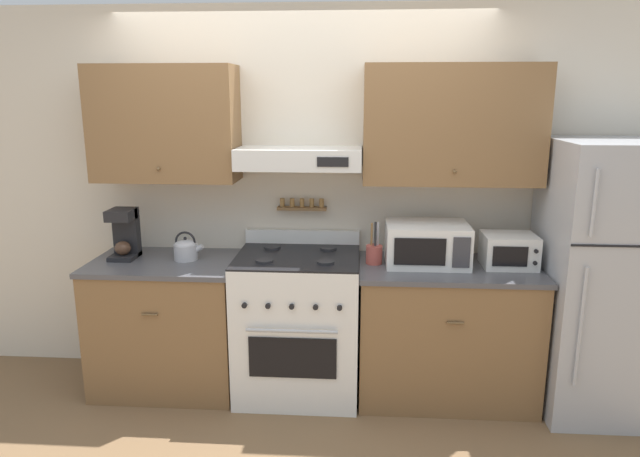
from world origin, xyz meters
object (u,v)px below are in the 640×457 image
tea_kettle (186,249)px  stove_range (298,324)px  coffee_maker (125,233)px  utensil_crock (374,253)px  microwave (427,244)px  toaster_oven (509,250)px  refrigerator (610,278)px

tea_kettle → stove_range: bearing=-3.3°
coffee_maker → utensil_crock: bearing=-1.0°
microwave → toaster_oven: microwave is taller
stove_range → microwave: (0.83, 0.06, 0.55)m
refrigerator → coffee_maker: 3.14m
refrigerator → coffee_maker: (-3.13, 0.11, 0.21)m
tea_kettle → coffee_maker: 0.43m
refrigerator → microwave: (-1.13, 0.10, 0.17)m
stove_range → toaster_oven: (1.35, 0.04, 0.52)m
coffee_maker → toaster_oven: 2.53m
tea_kettle → coffee_maker: bearing=176.2°
coffee_maker → toaster_oven: size_ratio=1.02×
refrigerator → microwave: 1.14m
microwave → toaster_oven: size_ratio=1.59×
refrigerator → microwave: refrigerator is taller
tea_kettle → toaster_oven: toaster_oven is taller
utensil_crock → microwave: bearing=3.0°
tea_kettle → toaster_oven: 2.10m
coffee_maker → utensil_crock: 1.67m
refrigerator → coffee_maker: refrigerator is taller
stove_range → tea_kettle: size_ratio=5.22×
tea_kettle → utensil_crock: utensil_crock is taller
tea_kettle → toaster_oven: size_ratio=0.61×
stove_range → refrigerator: refrigerator is taller
stove_range → refrigerator: size_ratio=0.61×
stove_range → refrigerator: bearing=-1.3°
stove_range → toaster_oven: toaster_oven is taller
stove_range → tea_kettle: bearing=176.7°
stove_range → utensil_crock: bearing=5.0°
utensil_crock → tea_kettle: bearing=-180.0°
refrigerator → coffee_maker: bearing=177.9°
refrigerator → tea_kettle: size_ratio=8.52×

